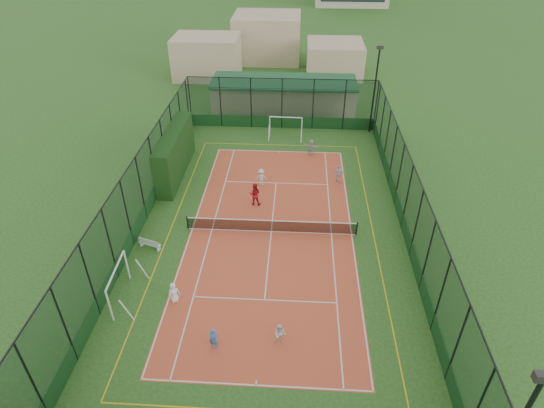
{
  "coord_description": "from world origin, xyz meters",
  "views": [
    {
      "loc": [
        1.52,
        -24.73,
        19.1
      ],
      "look_at": [
        -0.05,
        1.62,
        1.2
      ],
      "focal_mm": 30.0,
      "sensor_mm": 36.0,
      "label": 1
    }
  ],
  "objects_px": {
    "child_far_back": "(311,147)",
    "child_far_right": "(339,174)",
    "futsal_goal_far": "(286,127)",
    "child_near_right": "(280,334)",
    "coach": "(255,194)",
    "child_far_left": "(261,177)",
    "child_near_mid": "(214,339)",
    "floodlight_ne": "(374,91)",
    "white_bench": "(150,243)",
    "futsal_goal_near": "(119,284)",
    "clubhouse": "(284,94)",
    "child_near_left": "(174,292)"
  },
  "relations": [
    {
      "from": "child_far_back",
      "to": "child_far_right",
      "type": "bearing_deg",
      "value": 133.97
    },
    {
      "from": "futsal_goal_far",
      "to": "child_near_right",
      "type": "relative_size",
      "value": 2.5
    },
    {
      "from": "child_near_right",
      "to": "coach",
      "type": "bearing_deg",
      "value": 109.46
    },
    {
      "from": "futsal_goal_far",
      "to": "child_far_left",
      "type": "bearing_deg",
      "value": -98.77
    },
    {
      "from": "child_near_mid",
      "to": "child_near_right",
      "type": "relative_size",
      "value": 1.05
    },
    {
      "from": "futsal_goal_far",
      "to": "floodlight_ne",
      "type": "bearing_deg",
      "value": 13.34
    },
    {
      "from": "white_bench",
      "to": "futsal_goal_near",
      "type": "bearing_deg",
      "value": -75.18
    },
    {
      "from": "futsal_goal_near",
      "to": "child_near_mid",
      "type": "xyz_separation_m",
      "value": [
        5.86,
        -3.11,
        -0.41
      ]
    },
    {
      "from": "futsal_goal_near",
      "to": "child_far_back",
      "type": "height_order",
      "value": "futsal_goal_near"
    },
    {
      "from": "child_far_right",
      "to": "coach",
      "type": "relative_size",
      "value": 0.85
    },
    {
      "from": "child_near_right",
      "to": "child_far_left",
      "type": "distance_m",
      "value": 15.51
    },
    {
      "from": "white_bench",
      "to": "child_far_back",
      "type": "distance_m",
      "value": 17.31
    },
    {
      "from": "child_far_left",
      "to": "child_far_right",
      "type": "distance_m",
      "value": 6.21
    },
    {
      "from": "clubhouse",
      "to": "white_bench",
      "type": "xyz_separation_m",
      "value": [
        -7.8,
        -24.24,
        -1.15
      ]
    },
    {
      "from": "child_far_left",
      "to": "coach",
      "type": "xyz_separation_m",
      "value": [
        -0.25,
        -2.75,
        0.17
      ]
    },
    {
      "from": "clubhouse",
      "to": "floodlight_ne",
      "type": "bearing_deg",
      "value": -32.12
    },
    {
      "from": "child_near_mid",
      "to": "child_far_back",
      "type": "distance_m",
      "value": 21.87
    },
    {
      "from": "clubhouse",
      "to": "child_far_right",
      "type": "xyz_separation_m",
      "value": [
        4.98,
        -15.11,
        -0.81
      ]
    },
    {
      "from": "coach",
      "to": "child_near_right",
      "type": "bearing_deg",
      "value": 103.65
    },
    {
      "from": "child_near_left",
      "to": "child_far_left",
      "type": "relative_size",
      "value": 0.92
    },
    {
      "from": "futsal_goal_near",
      "to": "child_near_left",
      "type": "distance_m",
      "value": 3.11
    },
    {
      "from": "coach",
      "to": "child_far_back",
      "type": "bearing_deg",
      "value": -114.99
    },
    {
      "from": "futsal_goal_far",
      "to": "futsal_goal_near",
      "type": "bearing_deg",
      "value": -110.08
    },
    {
      "from": "futsal_goal_near",
      "to": "child_far_left",
      "type": "height_order",
      "value": "futsal_goal_near"
    },
    {
      "from": "child_far_right",
      "to": "child_far_back",
      "type": "distance_m",
      "value": 5.0
    },
    {
      "from": "futsal_goal_near",
      "to": "coach",
      "type": "relative_size",
      "value": 1.9
    },
    {
      "from": "child_far_back",
      "to": "futsal_goal_near",
      "type": "bearing_deg",
      "value": 77.38
    },
    {
      "from": "child_near_right",
      "to": "child_far_right",
      "type": "bearing_deg",
      "value": 84.77
    },
    {
      "from": "child_near_left",
      "to": "coach",
      "type": "relative_size",
      "value": 0.75
    },
    {
      "from": "white_bench",
      "to": "coach",
      "type": "height_order",
      "value": "coach"
    },
    {
      "from": "futsal_goal_far",
      "to": "coach",
      "type": "distance_m",
      "value": 11.77
    },
    {
      "from": "clubhouse",
      "to": "child_far_left",
      "type": "relative_size",
      "value": 10.64
    },
    {
      "from": "child_far_back",
      "to": "child_far_left",
      "type": "bearing_deg",
      "value": 71.82
    },
    {
      "from": "white_bench",
      "to": "child_near_mid",
      "type": "distance_m",
      "value": 9.39
    },
    {
      "from": "futsal_goal_near",
      "to": "futsal_goal_far",
      "type": "height_order",
      "value": "futsal_goal_near"
    },
    {
      "from": "white_bench",
      "to": "child_far_back",
      "type": "relative_size",
      "value": 1.03
    },
    {
      "from": "white_bench",
      "to": "futsal_goal_far",
      "type": "distance_m",
      "value": 19.04
    },
    {
      "from": "child_near_left",
      "to": "child_near_right",
      "type": "relative_size",
      "value": 1.05
    },
    {
      "from": "clubhouse",
      "to": "child_near_mid",
      "type": "bearing_deg",
      "value": -94.15
    },
    {
      "from": "child_near_right",
      "to": "futsal_goal_far",
      "type": "bearing_deg",
      "value": 99.84
    },
    {
      "from": "white_bench",
      "to": "coach",
      "type": "bearing_deg",
      "value": 60.46
    },
    {
      "from": "futsal_goal_near",
      "to": "futsal_goal_far",
      "type": "distance_m",
      "value": 23.31
    },
    {
      "from": "child_near_mid",
      "to": "white_bench",
      "type": "bearing_deg",
      "value": 125.75
    },
    {
      "from": "futsal_goal_near",
      "to": "child_near_right",
      "type": "distance_m",
      "value": 9.55
    },
    {
      "from": "white_bench",
      "to": "futsal_goal_near",
      "type": "xyz_separation_m",
      "value": [
        -0.37,
        -4.51,
        0.66
      ]
    },
    {
      "from": "futsal_goal_far",
      "to": "white_bench",
      "type": "bearing_deg",
      "value": -114.07
    },
    {
      "from": "floodlight_ne",
      "to": "child_near_left",
      "type": "distance_m",
      "value": 27.31
    },
    {
      "from": "floodlight_ne",
      "to": "clubhouse",
      "type": "distance_m",
      "value": 10.47
    },
    {
      "from": "child_near_left",
      "to": "coach",
      "type": "xyz_separation_m",
      "value": [
        3.66,
        10.07,
        0.23
      ]
    },
    {
      "from": "futsal_goal_far",
      "to": "child_near_mid",
      "type": "distance_m",
      "value": 24.92
    }
  ]
}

